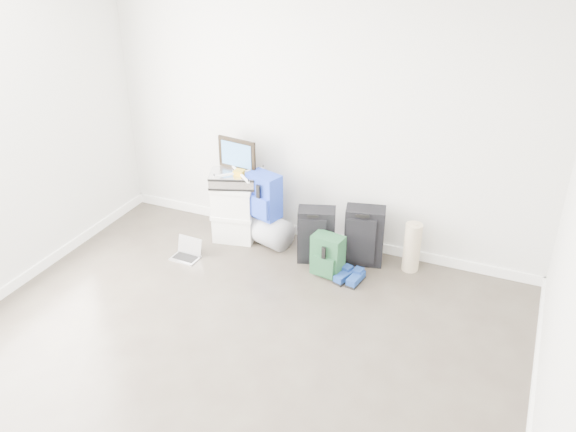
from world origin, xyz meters
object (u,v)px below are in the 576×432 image
at_px(boxes_stack, 235,211).
at_px(laptop, 187,253).
at_px(briefcase, 233,179).
at_px(large_suitcase, 316,235).
at_px(carry_on, 364,236).
at_px(duffel_bag, 266,229).

bearing_deg(boxes_stack, laptop, -127.62).
xyz_separation_m(boxes_stack, briefcase, (0.00, 0.00, 0.37)).
bearing_deg(large_suitcase, briefcase, 157.02).
relative_size(boxes_stack, carry_on, 1.05).
height_order(duffel_bag, large_suitcase, large_suitcase).
distance_m(briefcase, laptop, 0.88).
height_order(boxes_stack, large_suitcase, boxes_stack).
height_order(briefcase, carry_on, briefcase).
relative_size(briefcase, carry_on, 0.77).
relative_size(briefcase, large_suitcase, 0.81).
xyz_separation_m(duffel_bag, laptop, (-0.60, -0.57, -0.12)).
relative_size(briefcase, laptop, 1.62).
bearing_deg(laptop, carry_on, 22.83).
distance_m(duffel_bag, large_suitcase, 0.62).
height_order(duffel_bag, laptop, duffel_bag).
bearing_deg(carry_on, duffel_bag, 168.38).
xyz_separation_m(boxes_stack, duffel_bag, (0.34, 0.03, -0.15)).
relative_size(duffel_bag, carry_on, 0.89).
height_order(briefcase, large_suitcase, briefcase).
height_order(boxes_stack, laptop, boxes_stack).
bearing_deg(carry_on, laptop, -173.19).
height_order(briefcase, laptop, briefcase).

